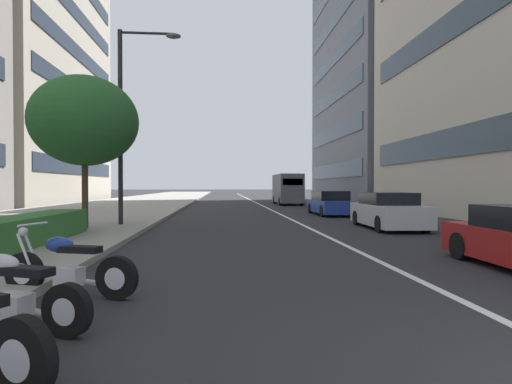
% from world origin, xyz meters
% --- Properties ---
extents(sidewalk_right_plaza, '(160.00, 10.81, 0.15)m').
position_xyz_m(sidewalk_right_plaza, '(30.00, 11.63, 0.07)').
color(sidewalk_right_plaza, gray).
rests_on(sidewalk_right_plaza, ground).
extents(lane_centre_stripe, '(110.00, 0.16, 0.01)m').
position_xyz_m(lane_centre_stripe, '(35.00, 0.00, 0.00)').
color(lane_centre_stripe, silver).
rests_on(lane_centre_stripe, ground).
extents(motorcycle_nearest_camera, '(0.94, 2.00, 1.46)m').
position_xyz_m(motorcycle_nearest_camera, '(2.79, 5.90, 0.43)').
color(motorcycle_nearest_camera, black).
rests_on(motorcycle_nearest_camera, ground).
extents(motorcycle_far_end_row, '(0.87, 2.16, 1.10)m').
position_xyz_m(motorcycle_far_end_row, '(4.26, 5.79, 0.42)').
color(motorcycle_far_end_row, black).
rests_on(motorcycle_far_end_row, ground).
extents(car_following_behind, '(4.43, 2.02, 1.41)m').
position_xyz_m(car_following_behind, '(13.60, -3.07, 0.67)').
color(car_following_behind, '#B7B7BC').
rests_on(car_following_behind, ground).
extents(car_far_down_avenue, '(4.62, 1.85, 1.39)m').
position_xyz_m(car_far_down_avenue, '(21.33, -2.80, 0.66)').
color(car_far_down_avenue, navy).
rests_on(car_far_down_avenue, ground).
extents(delivery_van_ahead, '(5.78, 2.09, 2.71)m').
position_xyz_m(delivery_van_ahead, '(34.79, -2.47, 1.45)').
color(delivery_van_ahead, '#4C5156').
rests_on(delivery_van_ahead, ground).
extents(street_lamp_with_banners, '(1.26, 2.48, 7.69)m').
position_xyz_m(street_lamp_with_banners, '(14.64, 7.09, 4.84)').
color(street_lamp_with_banners, '#232326').
rests_on(street_lamp_with_banners, sidewalk_right_plaza).
extents(clipped_hedge_bed, '(6.17, 1.10, 0.75)m').
position_xyz_m(clipped_hedge_bed, '(9.10, 8.54, 0.52)').
color(clipped_hedge_bed, '#337033').
rests_on(clipped_hedge_bed, sidewalk_right_plaza).
extents(street_tree_mid_sidewalk, '(3.78, 3.78, 5.46)m').
position_xyz_m(street_tree_mid_sidewalk, '(13.19, 8.37, 4.00)').
color(street_tree_mid_sidewalk, '#473323').
rests_on(street_tree_mid_sidewalk, sidewalk_right_plaza).
extents(office_tower_mid_left, '(20.26, 19.72, 40.73)m').
position_xyz_m(office_tower_mid_left, '(40.35, -18.03, 20.37)').
color(office_tower_mid_left, slate).
rests_on(office_tower_mid_left, ground).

